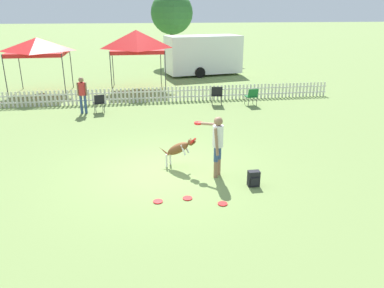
{
  "coord_description": "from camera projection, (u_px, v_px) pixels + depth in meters",
  "views": [
    {
      "loc": [
        -0.75,
        -9.54,
        4.25
      ],
      "look_at": [
        0.81,
        -0.08,
        0.79
      ],
      "focal_mm": 35.0,
      "sensor_mm": 36.0,
      "label": 1
    }
  ],
  "objects": [
    {
      "name": "equipment_trailer",
      "position": [
        203.0,
        54.0,
        25.39
      ],
      "size": [
        5.87,
        3.0,
        2.6
      ],
      "rotation": [
        0.0,
        0.0,
        0.17
      ],
      "color": "white",
      "rests_on": "ground_plane"
    },
    {
      "name": "leaping_dog",
      "position": [
        179.0,
        148.0,
        10.45
      ],
      "size": [
        1.05,
        0.84,
        0.98
      ],
      "rotation": [
        0.0,
        0.0,
        -2.22
      ],
      "color": "brown",
      "rests_on": "ground_plane"
    },
    {
      "name": "frisbee_near_handler",
      "position": [
        223.0,
        204.0,
        8.66
      ],
      "size": [
        0.23,
        0.23,
        0.02
      ],
      "color": "red",
      "rests_on": "ground_plane"
    },
    {
      "name": "folding_chair_blue_left",
      "position": [
        99.0,
        102.0,
        16.18
      ],
      "size": [
        0.52,
        0.54,
        0.81
      ],
      "rotation": [
        0.0,
        0.0,
        3.38
      ],
      "color": "#333338",
      "rests_on": "ground_plane"
    },
    {
      "name": "folding_chair_center",
      "position": [
        217.0,
        94.0,
        17.43
      ],
      "size": [
        0.6,
        0.62,
        0.9
      ],
      "rotation": [
        0.0,
        0.0,
        2.95
      ],
      "color": "#333338",
      "rests_on": "ground_plane"
    },
    {
      "name": "frisbee_near_dog",
      "position": [
        188.0,
        198.0,
        8.91
      ],
      "size": [
        0.23,
        0.23,
        0.02
      ],
      "color": "red",
      "rests_on": "ground_plane"
    },
    {
      "name": "ground_plane",
      "position": [
        163.0,
        171.0,
        10.42
      ],
      "size": [
        240.0,
        240.0,
        0.0
      ],
      "primitive_type": "plane",
      "color": "olive"
    },
    {
      "name": "spectator_standing",
      "position": [
        82.0,
        92.0,
        15.9
      ],
      "size": [
        0.41,
        0.27,
        1.57
      ],
      "rotation": [
        0.0,
        0.0,
        3.06
      ],
      "color": "#334C7A",
      "rests_on": "ground_plane"
    },
    {
      "name": "picket_fence",
      "position": [
        147.0,
        95.0,
        17.99
      ],
      "size": [
        18.48,
        0.04,
        0.73
      ],
      "color": "silver",
      "rests_on": "ground_plane"
    },
    {
      "name": "frisbee_midfield",
      "position": [
        158.0,
        201.0,
        8.76
      ],
      "size": [
        0.23,
        0.23,
        0.02
      ],
      "color": "red",
      "rests_on": "ground_plane"
    },
    {
      "name": "folding_chair_green_right",
      "position": [
        252.0,
        95.0,
        17.38
      ],
      "size": [
        0.54,
        0.56,
        0.81
      ],
      "rotation": [
        0.0,
        0.0,
        3.26
      ],
      "color": "#333338",
      "rests_on": "ground_plane"
    },
    {
      "name": "backpack_on_grass",
      "position": [
        254.0,
        179.0,
        9.5
      ],
      "size": [
        0.29,
        0.22,
        0.41
      ],
      "color": "black",
      "rests_on": "ground_plane"
    },
    {
      "name": "canopy_tent_secondary",
      "position": [
        37.0,
        46.0,
        19.31
      ],
      "size": [
        2.8,
        2.8,
        2.9
      ],
      "color": "#333338",
      "rests_on": "ground_plane"
    },
    {
      "name": "tree_left_grove",
      "position": [
        172.0,
        13.0,
        28.9
      ],
      "size": [
        3.25,
        3.25,
        5.62
      ],
      "color": "#4C3823",
      "rests_on": "ground_plane"
    },
    {
      "name": "canopy_tent_main",
      "position": [
        136.0,
        41.0,
        20.3
      ],
      "size": [
        2.86,
        2.86,
        3.21
      ],
      "color": "#333338",
      "rests_on": "ground_plane"
    },
    {
      "name": "handler_person",
      "position": [
        217.0,
        140.0,
        9.8
      ],
      "size": [
        0.72,
        1.03,
        1.66
      ],
      "rotation": [
        0.0,
        0.0,
        0.92
      ],
      "color": "#8C664C",
      "rests_on": "ground_plane"
    }
  ]
}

